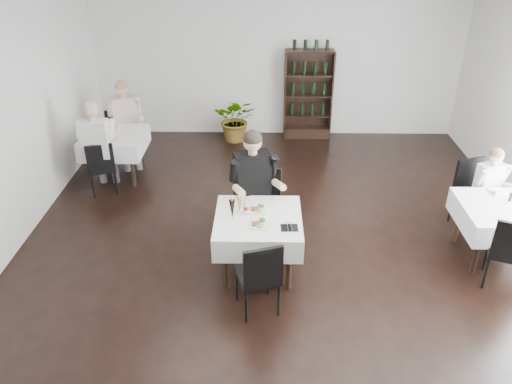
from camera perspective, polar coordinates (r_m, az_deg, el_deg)
room_shell at (r=5.57m, az=3.37°, el=3.50°), size 9.00×9.00×9.00m
wine_shelf at (r=9.85m, az=5.97°, el=10.90°), size 0.90×0.28×1.75m
main_table at (r=5.99m, az=0.25°, el=-4.07°), size 1.03×1.03×0.77m
left_table at (r=8.56m, az=-15.84°, el=5.45°), size 0.98×0.98×0.77m
right_table at (r=6.90m, az=26.08°, el=-2.55°), size 0.98×0.98×0.77m
potted_tree at (r=9.76m, az=-2.27°, el=8.32°), size 0.85×0.76×0.88m
main_chair_far at (r=6.61m, az=0.61°, el=-0.96°), size 0.58×0.58×1.03m
main_chair_near at (r=5.41m, az=0.43°, el=-9.33°), size 0.54×0.54×0.94m
left_chair_far at (r=9.23m, az=-15.54°, el=6.47°), size 0.44×0.44×0.90m
left_chair_near at (r=8.10m, az=-17.26°, el=2.99°), size 0.52×0.52×0.89m
right_chair_far at (r=7.58m, az=23.46°, el=0.32°), size 0.57×0.57×0.97m
right_chair_near at (r=6.46m, az=27.03°, el=-5.82°), size 0.57×0.57×0.95m
diner_main at (r=6.30m, az=-0.18°, el=1.07°), size 0.68×0.73×1.62m
diner_left_far at (r=8.92m, az=-14.68°, el=8.24°), size 0.64×0.68×1.49m
diner_left_near at (r=8.05m, az=-17.69°, el=5.72°), size 0.58×0.58×1.53m
diner_right_far at (r=7.38m, az=25.41°, el=0.64°), size 0.55×0.58×1.26m
plate_far at (r=6.03m, az=0.18°, el=-1.97°), size 0.26×0.26×0.07m
plate_near at (r=5.76m, az=0.31°, el=-3.65°), size 0.25×0.25×0.07m
pilsner_dark at (r=5.82m, az=-2.74°, el=-1.99°), size 0.07×0.07×0.31m
pilsner_lager at (r=5.94m, az=-1.91°, el=-1.46°), size 0.07×0.07×0.28m
coke_bottle at (r=5.93m, az=-1.17°, el=-1.72°), size 0.06×0.06×0.23m
napkin_cutlery at (r=5.72m, az=3.83°, el=-4.07°), size 0.20×0.22×0.02m
pepper_mill at (r=6.97m, az=27.10°, el=-0.53°), size 0.05×0.05×0.11m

